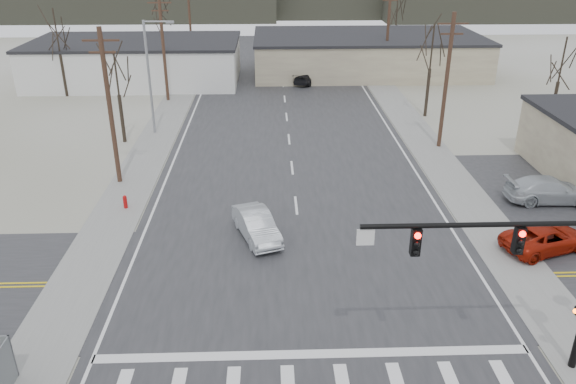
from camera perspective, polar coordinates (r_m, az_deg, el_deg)
The scene contains 27 objects.
ground at distance 26.97m, azimuth 1.64°, elevation -8.95°, with size 140.00×140.00×0.00m, color beige.
main_road at distance 40.28m, azimuth 0.36°, elevation 3.00°, with size 18.00×110.00×0.05m, color #29292C.
cross_road at distance 26.95m, azimuth 1.65°, elevation -8.92°, with size 90.00×10.00×0.04m, color #29292C.
sidewalk_left at distance 45.84m, azimuth -13.31°, elevation 5.08°, with size 3.00×90.00×0.06m, color gray.
sidewalk_right at distance 46.54m, azimuth 13.32°, elevation 5.38°, with size 3.00×90.00×0.06m, color gray.
traffic_signal_mast at distance 21.36m, azimuth 24.69°, elevation -6.55°, with size 8.95×0.43×7.20m.
fire_hydrant at distance 34.76m, azimuth -16.21°, elevation -0.96°, with size 0.24×0.24×0.87m.
building_left_far at distance 65.28m, azimuth -15.11°, elevation 12.72°, with size 22.30×12.30×4.50m.
building_right_far at distance 68.58m, azimuth 7.98°, elevation 13.78°, with size 26.30×14.30×4.30m.
upole_left_b at distance 37.10m, azimuth -17.67°, elevation 8.38°, with size 2.20×0.30×10.00m.
upole_left_c at distance 56.13m, azimuth -12.55°, elevation 14.22°, with size 2.20×0.30×10.00m.
upole_left_d at distance 75.67m, azimuth -9.96°, elevation 17.03°, with size 2.20×0.30×10.00m.
upole_right_a at distance 43.53m, azimuth 15.80°, elevation 10.93°, with size 2.20×0.30×10.00m.
upole_right_b at distance 64.46m, azimuth 10.10°, elevation 15.72°, with size 2.20×0.30×10.00m.
streetlight_main at distance 46.40m, azimuth -13.74°, elevation 11.79°, with size 2.40×0.25×9.00m.
tree_left_near at distance 44.97m, azimuth -17.02°, elevation 11.21°, with size 3.30×3.30×7.35m.
tree_right_mid at distance 51.17m, azimuth 14.41°, elevation 13.86°, with size 3.74×3.74×8.33m.
tree_left_far at distance 70.04m, azimuth -12.77°, elevation 17.08°, with size 3.96×3.96×8.82m.
tree_right_far at distance 76.77m, azimuth 10.99°, elevation 17.33°, with size 3.52×3.52×7.84m.
tree_lot at distance 51.10m, azimuth 26.08°, elevation 11.74°, with size 3.52×3.52×7.84m.
tree_left_mid at distance 60.60m, azimuth -22.46°, elevation 14.75°, with size 3.96×3.96×8.82m.
hill_right at distance 124.23m, azimuth 23.67°, elevation 17.19°, with size 60.00×18.00×5.50m, color #333026.
sedan_crossing at distance 30.13m, azimuth -3.22°, elevation -3.37°, with size 1.55×4.43×1.46m, color #A3A8AD.
car_far_a at distance 62.50m, azimuth 1.92°, elevation 11.59°, with size 1.89×4.65×1.35m, color black.
car_far_b at distance 80.29m, azimuth -1.94°, elevation 14.55°, with size 1.61×4.01×1.36m, color black.
car_parked_red at distance 31.92m, azimuth 24.73°, elevation -4.27°, with size 2.20×4.77×1.32m, color #971808.
car_parked_silver at distance 37.63m, azimuth 25.02°, elevation 0.20°, with size 2.14×5.26×1.53m, color #A9AFB3.
Camera 1 is at (-1.53, -22.38, 14.97)m, focal length 35.00 mm.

